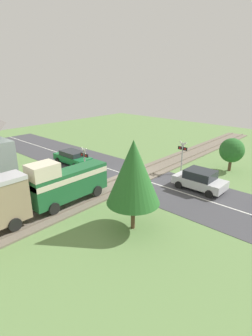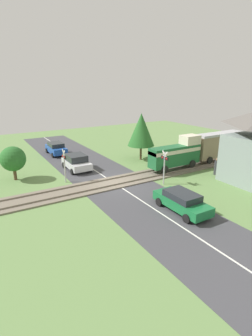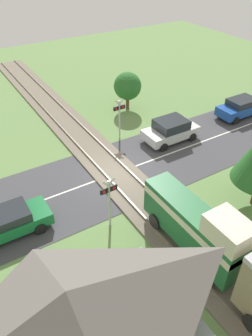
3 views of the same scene
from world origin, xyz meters
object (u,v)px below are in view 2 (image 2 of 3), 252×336
Objects in this scene: car_behind_queue at (56,148)px; pedestrian_by_station at (216,167)px; train at (200,148)px; car_far_side at (182,201)px; crossing_signal_east_approach at (164,163)px; crossing_signal_west_approach at (64,161)px; car_near_crossing at (76,162)px.

pedestrian_by_station reaches higher than car_behind_queue.
train is 11.33m from car_far_side.
crossing_signal_east_approach reaches higher than pedestrian_by_station.
train reaches higher than crossing_signal_west_approach.
crossing_signal_west_approach is 14.19m from pedestrian_by_station.
car_near_crossing is 1.31× the size of crossing_signal_west_approach.
crossing_signal_east_approach reaches higher than car_behind_queue.
car_behind_queue is (-7.03, 0.00, -0.03)m from car_near_crossing.
car_behind_queue is at bearing -171.53° from car_far_side.
crossing_signal_west_approach is 1.85× the size of pedestrian_by_station.
car_far_side is (7.01, -8.83, -1.12)m from train.
pedestrian_by_station is at bearing -14.61° from train.
crossing_signal_west_approach reaches higher than car_behind_queue.
train is at bearing 43.48° from car_behind_queue.
car_behind_queue is 10.23m from crossing_signal_west_approach.
car_near_crossing is 13.72m from pedestrian_by_station.
crossing_signal_east_approach is (7.72, 5.02, 1.11)m from car_near_crossing.
train is at bearing 165.39° from pedestrian_by_station.
car_far_side is 2.67× the size of pedestrian_by_station.
car_near_crossing is at bearing 143.68° from crossing_signal_west_approach.
car_behind_queue is 1.35× the size of crossing_signal_east_approach.
car_near_crossing reaches higher than car_far_side.
crossing_signal_west_approach is 1.00× the size of crossing_signal_east_approach.
pedestrian_by_station is (15.32, 10.93, -0.04)m from car_behind_queue.
car_far_side is at bearing -63.40° from pedestrian_by_station.
car_far_side is at bearing 8.47° from car_behind_queue.
crossing_signal_west_approach is (2.91, -2.14, 1.11)m from car_near_crossing.
train is 4.06× the size of crossing_signal_west_approach.
car_near_crossing is 9.28m from crossing_signal_east_approach.
car_far_side is 1.44× the size of crossing_signal_west_approach.
train reaches higher than crossing_signal_east_approach.
car_behind_queue is at bearing 167.84° from crossing_signal_west_approach.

